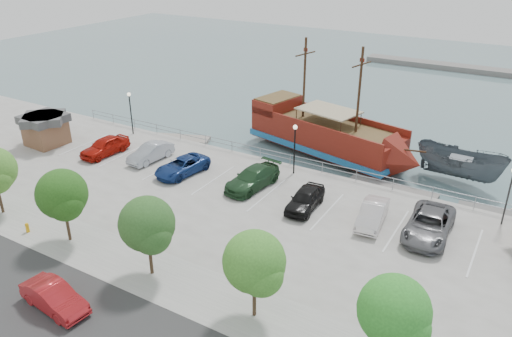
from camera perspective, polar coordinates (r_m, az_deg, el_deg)
The scene contains 25 objects.
ground at distance 37.26m, azimuth -0.24°, elevation -5.64°, with size 160.00×160.00×0.00m, color slate.
sidewalk at distance 30.01m, azimuth -10.31°, elevation -12.27°, with size 100.00×4.00×0.05m, color gray.
seawall_railing at distance 42.70m, azimuth 5.13°, elevation 0.75°, with size 50.00×0.06×1.00m.
far_shore at distance 84.83m, azimuth 25.87°, elevation 9.88°, with size 40.00×3.00×0.80m, color slate.
pirate_ship at distance 47.16m, azimuth 9.17°, elevation 3.37°, with size 17.97×8.59×11.13m.
patrol_boat at distance 45.19m, azimuth 22.24°, elevation 0.22°, with size 2.86×7.61×2.95m, color #4C545B.
dock_west at distance 51.72m, azimuth -9.10°, elevation 3.36°, with size 6.77×1.94×0.39m, color gray.
dock_mid at distance 42.18m, azimuth 15.20°, elevation -2.39°, with size 7.23×2.06×0.41m, color gray.
shed at distance 51.11m, azimuth -22.94°, elevation 4.21°, with size 3.75×3.75×2.92m.
street_sedan at distance 29.19m, azimuth -22.08°, elevation -13.47°, with size 1.50×4.31×1.42m, color #AD1A1E.
fire_hydrant at distance 36.78m, azimuth -24.68°, elevation -6.12°, with size 0.25×0.25×0.72m.
lamp_post_left at distance 50.71m, azimuth -14.19°, elevation 6.96°, with size 0.36×0.36×4.28m.
lamp_post_mid at distance 40.68m, azimuth 4.45°, elevation 3.20°, with size 0.36×0.36×4.28m.
lamp_post_right at distance 37.20m, azimuth 27.08°, elevation -1.80°, with size 0.36×0.36×4.28m.
tree_c at distance 33.34m, azimuth -21.21°, elevation -2.99°, with size 3.30×3.20×5.00m.
tree_d at distance 28.63m, azimuth -12.22°, elevation -6.51°, with size 3.30×3.20×5.00m.
tree_e at distance 25.03m, azimuth 0.00°, elevation -10.94°, with size 3.30×3.20×5.00m.
tree_f at distance 23.04m, azimuth 15.77°, elevation -15.76°, with size 3.30×3.20×5.00m.
parked_car_a at distance 47.05m, azimuth -16.88°, elevation 2.46°, with size 1.92×4.77×1.63m, color #AB1208.
parked_car_b at distance 44.81m, azimuth -11.95°, elevation 1.79°, with size 1.57×4.49×1.48m, color #A4AAB4.
parked_car_c at distance 41.81m, azimuth -8.44°, elevation 0.27°, with size 2.30×4.99×1.39m, color navy.
parked_car_d at distance 39.10m, azimuth -0.40°, elevation -1.11°, with size 2.19×5.38×1.56m, color #214525.
parked_car_e at distance 36.30m, azimuth 5.64°, elevation -3.46°, with size 1.81×4.49×1.53m, color black.
parked_car_f at distance 35.22m, azimuth 13.17°, elevation -5.07°, with size 1.56×4.47×1.47m, color silver.
parked_car_g at distance 34.84m, azimuth 19.15°, elevation -6.08°, with size 2.71×5.88×1.63m, color slate.
Camera 1 is at (16.47, -27.51, 17.99)m, focal length 35.00 mm.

